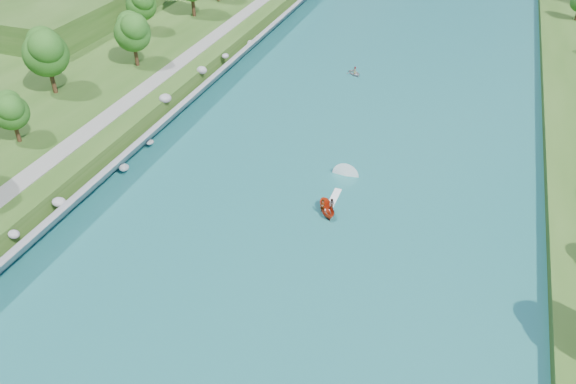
% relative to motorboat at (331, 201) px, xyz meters
% --- Properties ---
extents(ground, '(260.00, 260.00, 0.00)m').
position_rel_motorboat_xyz_m(ground, '(-2.60, -15.54, -0.70)').
color(ground, '#2D5119').
rests_on(ground, ground).
extents(river_water, '(55.00, 240.00, 0.10)m').
position_rel_motorboat_xyz_m(river_water, '(-2.60, 4.46, -0.65)').
color(river_water, '#175459').
rests_on(river_water, ground).
extents(berm_west, '(45.00, 240.00, 3.50)m').
position_rel_motorboat_xyz_m(berm_west, '(-52.60, 4.46, 1.05)').
color(berm_west, '#2D5119').
rests_on(berm_west, ground).
extents(riprap_bank, '(4.60, 236.00, 4.57)m').
position_rel_motorboat_xyz_m(riprap_bank, '(-28.47, 4.26, 1.13)').
color(riprap_bank, slate).
rests_on(riprap_bank, ground).
extents(riverside_path, '(3.00, 200.00, 0.10)m').
position_rel_motorboat_xyz_m(riverside_path, '(-35.10, 4.46, 2.85)').
color(riverside_path, gray).
rests_on(riverside_path, berm_west).
extents(motorboat, '(3.60, 18.73, 2.17)m').
position_rel_motorboat_xyz_m(motorboat, '(0.00, 0.00, 0.00)').
color(motorboat, red).
rests_on(motorboat, river_water).
extents(raft, '(3.73, 3.73, 1.50)m').
position_rel_motorboat_xyz_m(raft, '(-6.92, 39.66, -0.25)').
color(raft, '#919399').
rests_on(raft, river_water).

